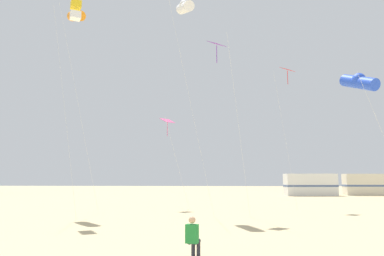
{
  "coord_description": "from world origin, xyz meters",
  "views": [
    {
      "loc": [
        2.33,
        -6.25,
        2.23
      ],
      "look_at": [
        1.26,
        10.09,
        4.45
      ],
      "focal_mm": 34.61,
      "sensor_mm": 36.0,
      "label": 1
    }
  ],
  "objects_px": {
    "kite_box_gold": "(76,11)",
    "rv_van_white": "(310,185)",
    "kite_tube_blue": "(359,82)",
    "kite_tube_orange": "(76,16)",
    "kite_diamond_scarlet": "(287,75)",
    "kite_diamond_rainbow": "(168,124)",
    "kite_diamond_violet": "(218,51)",
    "kite_flyer_standing": "(193,236)",
    "rv_van_cream": "(370,185)",
    "kite_tube_white": "(185,7)"
  },
  "relations": [
    {
      "from": "kite_box_gold",
      "to": "rv_van_white",
      "type": "bearing_deg",
      "value": 53.72
    },
    {
      "from": "kite_box_gold",
      "to": "kite_tube_blue",
      "type": "bearing_deg",
      "value": -0.62
    },
    {
      "from": "kite_tube_blue",
      "to": "kite_tube_orange",
      "type": "height_order",
      "value": "kite_tube_orange"
    },
    {
      "from": "rv_van_white",
      "to": "kite_diamond_scarlet",
      "type": "bearing_deg",
      "value": -111.56
    },
    {
      "from": "kite_diamond_rainbow",
      "to": "kite_diamond_violet",
      "type": "distance_m",
      "value": 8.1
    },
    {
      "from": "kite_diamond_scarlet",
      "to": "kite_diamond_rainbow",
      "type": "bearing_deg",
      "value": -176.53
    },
    {
      "from": "kite_flyer_standing",
      "to": "kite_diamond_scarlet",
      "type": "height_order",
      "value": "kite_diamond_scarlet"
    },
    {
      "from": "kite_diamond_scarlet",
      "to": "rv_van_cream",
      "type": "distance_m",
      "value": 28.07
    },
    {
      "from": "kite_flyer_standing",
      "to": "kite_box_gold",
      "type": "bearing_deg",
      "value": -37.52
    },
    {
      "from": "kite_tube_blue",
      "to": "kite_tube_white",
      "type": "relative_size",
      "value": 0.58
    },
    {
      "from": "kite_diamond_scarlet",
      "to": "kite_tube_orange",
      "type": "xyz_separation_m",
      "value": [
        -15.35,
        -4.15,
        3.45
      ]
    },
    {
      "from": "rv_van_white",
      "to": "rv_van_cream",
      "type": "bearing_deg",
      "value": 7.86
    },
    {
      "from": "kite_diamond_scarlet",
      "to": "kite_tube_white",
      "type": "xyz_separation_m",
      "value": [
        -7.55,
        -5.2,
        3.32
      ]
    },
    {
      "from": "kite_tube_white",
      "to": "kite_box_gold",
      "type": "bearing_deg",
      "value": -161.45
    },
    {
      "from": "kite_tube_orange",
      "to": "kite_tube_white",
      "type": "distance_m",
      "value": 7.87
    },
    {
      "from": "kite_diamond_violet",
      "to": "kite_tube_orange",
      "type": "bearing_deg",
      "value": 165.23
    },
    {
      "from": "kite_tube_blue",
      "to": "kite_diamond_rainbow",
      "type": "bearing_deg",
      "value": 149.07
    },
    {
      "from": "kite_diamond_scarlet",
      "to": "kite_tube_orange",
      "type": "relative_size",
      "value": 0.76
    },
    {
      "from": "kite_diamond_rainbow",
      "to": "kite_diamond_scarlet",
      "type": "xyz_separation_m",
      "value": [
        9.24,
        0.56,
        3.79
      ]
    },
    {
      "from": "rv_van_white",
      "to": "kite_tube_white",
      "type": "bearing_deg",
      "value": -122.64
    },
    {
      "from": "kite_tube_blue",
      "to": "rv_van_cream",
      "type": "distance_m",
      "value": 32.85
    },
    {
      "from": "kite_tube_orange",
      "to": "kite_tube_blue",
      "type": "bearing_deg",
      "value": -10.88
    },
    {
      "from": "kite_diamond_scarlet",
      "to": "rv_van_white",
      "type": "height_order",
      "value": "kite_diamond_scarlet"
    },
    {
      "from": "kite_box_gold",
      "to": "rv_van_cream",
      "type": "bearing_deg",
      "value": 46.04
    },
    {
      "from": "kite_box_gold",
      "to": "kite_tube_blue",
      "type": "relative_size",
      "value": 1.57
    },
    {
      "from": "rv_van_white",
      "to": "kite_flyer_standing",
      "type": "bearing_deg",
      "value": -112.53
    },
    {
      "from": "kite_diamond_scarlet",
      "to": "rv_van_cream",
      "type": "height_order",
      "value": "kite_diamond_scarlet"
    },
    {
      "from": "kite_diamond_scarlet",
      "to": "rv_van_white",
      "type": "xyz_separation_m",
      "value": [
        6.47,
        20.6,
        -8.77
      ]
    },
    {
      "from": "kite_diamond_scarlet",
      "to": "kite_tube_white",
      "type": "height_order",
      "value": "kite_tube_white"
    },
    {
      "from": "kite_flyer_standing",
      "to": "kite_tube_orange",
      "type": "relative_size",
      "value": 0.08
    },
    {
      "from": "kite_diamond_violet",
      "to": "kite_tube_white",
      "type": "distance_m",
      "value": 4.51
    },
    {
      "from": "rv_van_white",
      "to": "kite_box_gold",
      "type": "bearing_deg",
      "value": -130.41
    },
    {
      "from": "kite_flyer_standing",
      "to": "kite_diamond_rainbow",
      "type": "xyz_separation_m",
      "value": [
        -2.99,
        17.04,
        5.76
      ]
    },
    {
      "from": "kite_diamond_rainbow",
      "to": "kite_tube_blue",
      "type": "distance_m",
      "value": 13.71
    },
    {
      "from": "kite_tube_white",
      "to": "rv_van_cream",
      "type": "bearing_deg",
      "value": 51.21
    },
    {
      "from": "kite_box_gold",
      "to": "kite_diamond_scarlet",
      "type": "xyz_separation_m",
      "value": [
        14.09,
        7.4,
        -2.23
      ]
    },
    {
      "from": "kite_flyer_standing",
      "to": "kite_diamond_scarlet",
      "type": "distance_m",
      "value": 20.97
    },
    {
      "from": "rv_van_white",
      "to": "kite_tube_orange",
      "type": "bearing_deg",
      "value": -135.53
    },
    {
      "from": "kite_diamond_violet",
      "to": "kite_flyer_standing",
      "type": "bearing_deg",
      "value": -94.54
    },
    {
      "from": "kite_diamond_rainbow",
      "to": "kite_tube_white",
      "type": "relative_size",
      "value": 0.48
    },
    {
      "from": "kite_box_gold",
      "to": "kite_diamond_scarlet",
      "type": "distance_m",
      "value": 16.07
    },
    {
      "from": "kite_diamond_violet",
      "to": "kite_tube_orange",
      "type": "distance_m",
      "value": 10.97
    },
    {
      "from": "kite_box_gold",
      "to": "kite_diamond_scarlet",
      "type": "relative_size",
      "value": 1.2
    },
    {
      "from": "kite_diamond_rainbow",
      "to": "kite_diamond_violet",
      "type": "xyz_separation_m",
      "value": [
        3.85,
        -6.22,
        3.48
      ]
    },
    {
      "from": "kite_diamond_violet",
      "to": "kite_diamond_scarlet",
      "type": "distance_m",
      "value": 8.66
    },
    {
      "from": "kite_diamond_scarlet",
      "to": "rv_van_cream",
      "type": "relative_size",
      "value": 1.67
    },
    {
      "from": "kite_flyer_standing",
      "to": "rv_van_cream",
      "type": "height_order",
      "value": "rv_van_cream"
    },
    {
      "from": "kite_tube_blue",
      "to": "rv_van_white",
      "type": "xyz_separation_m",
      "value": [
        4.0,
        28.18,
        -6.21
      ]
    },
    {
      "from": "kite_flyer_standing",
      "to": "kite_tube_blue",
      "type": "bearing_deg",
      "value": -116.09
    },
    {
      "from": "kite_tube_white",
      "to": "kite_tube_blue",
      "type": "bearing_deg",
      "value": -13.31
    }
  ]
}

